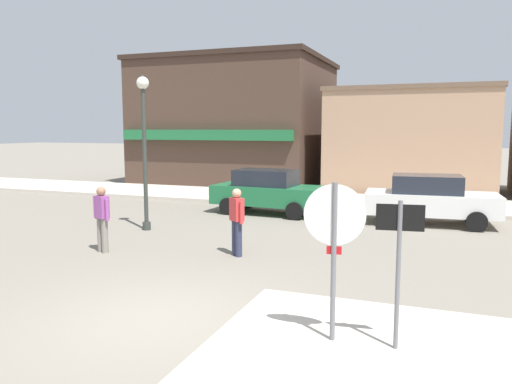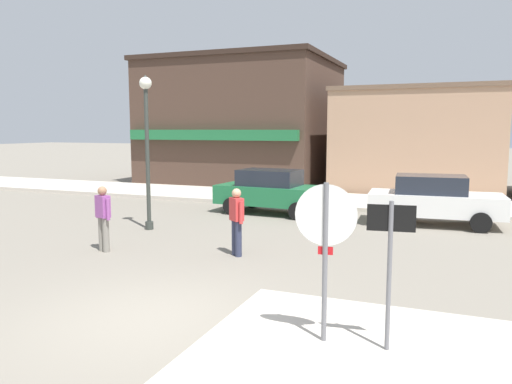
# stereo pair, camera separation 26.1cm
# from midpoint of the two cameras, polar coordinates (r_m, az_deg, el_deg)

# --- Properties ---
(ground_plane) EXTENTS (160.00, 160.00, 0.00)m
(ground_plane) POSITION_cam_midpoint_polar(r_m,az_deg,el_deg) (8.32, -11.08, -14.01)
(ground_plane) COLOR gray
(kerb_far) EXTENTS (80.00, 4.00, 0.15)m
(kerb_far) POSITION_cam_midpoint_polar(r_m,az_deg,el_deg) (20.64, 9.80, -1.01)
(kerb_far) COLOR beige
(kerb_far) RESTS_ON ground
(stop_sign) EXTENTS (0.81, 0.13, 2.30)m
(stop_sign) POSITION_cam_midpoint_polar(r_m,az_deg,el_deg) (6.70, 9.06, -5.60)
(stop_sign) COLOR slate
(stop_sign) RESTS_ON ground
(one_way_sign) EXTENTS (0.60, 0.10, 2.10)m
(one_way_sign) POSITION_cam_midpoint_polar(r_m,az_deg,el_deg) (6.64, 16.13, -7.57)
(one_way_sign) COLOR slate
(one_way_sign) RESTS_ON ground
(lamp_post) EXTENTS (0.36, 0.36, 4.54)m
(lamp_post) POSITION_cam_midpoint_polar(r_m,az_deg,el_deg) (15.01, -11.89, 6.94)
(lamp_post) COLOR #333833
(lamp_post) RESTS_ON ground
(parked_car_nearest) EXTENTS (4.10, 2.07, 1.56)m
(parked_car_nearest) POSITION_cam_midpoint_polar(r_m,az_deg,el_deg) (17.68, 2.32, 0.13)
(parked_car_nearest) COLOR #1E6B3D
(parked_car_nearest) RESTS_ON ground
(parked_car_second) EXTENTS (4.11, 2.10, 1.56)m
(parked_car_second) POSITION_cam_midpoint_polar(r_m,az_deg,el_deg) (16.55, 20.09, -0.80)
(parked_car_second) COLOR white
(parked_car_second) RESTS_ON ground
(pedestrian_crossing_near) EXTENTS (0.48, 0.42, 1.61)m
(pedestrian_crossing_near) POSITION_cam_midpoint_polar(r_m,az_deg,el_deg) (11.77, -1.60, -3.19)
(pedestrian_crossing_near) COLOR #2D334C
(pedestrian_crossing_near) RESTS_ON ground
(pedestrian_crossing_far) EXTENTS (0.55, 0.33, 1.61)m
(pedestrian_crossing_far) POSITION_cam_midpoint_polar(r_m,az_deg,el_deg) (12.70, -16.51, -2.71)
(pedestrian_crossing_far) COLOR gray
(pedestrian_crossing_far) RESTS_ON ground
(building_corner_shop) EXTENTS (9.79, 8.58, 6.75)m
(building_corner_shop) POSITION_cam_midpoint_polar(r_m,az_deg,el_deg) (28.30, -1.13, 8.01)
(building_corner_shop) COLOR #473328
(building_corner_shop) RESTS_ON ground
(building_storefront_left_near) EXTENTS (7.58, 7.40, 4.89)m
(building_storefront_left_near) POSITION_cam_midpoint_polar(r_m,az_deg,el_deg) (25.96, 18.37, 5.66)
(building_storefront_left_near) COLOR tan
(building_storefront_left_near) RESTS_ON ground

